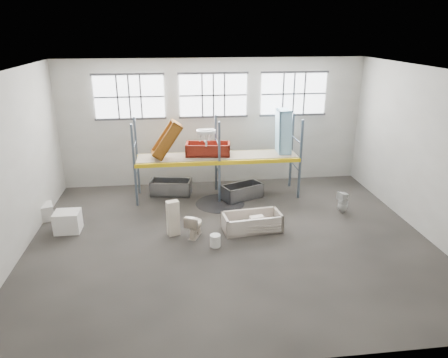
{
  "coord_description": "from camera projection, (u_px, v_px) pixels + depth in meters",
  "views": [
    {
      "loc": [
        -1.52,
        -11.01,
        6.08
      ],
      "look_at": [
        0.0,
        1.5,
        1.4
      ],
      "focal_mm": 32.86,
      "sensor_mm": 36.0,
      "label": 1
    }
  ],
  "objects": [
    {
      "name": "window_right",
      "position": [
        294.0,
        94.0,
        16.23
      ],
      "size": [
        2.6,
        0.04,
        1.6
      ],
      "primitive_type": "cube",
      "color": "white",
      "rests_on": "wall_back"
    },
    {
      "name": "window_mid",
      "position": [
        213.0,
        95.0,
        15.87
      ],
      "size": [
        2.6,
        0.04,
        1.6
      ],
      "primitive_type": "cube",
      "color": "white",
      "rests_on": "wall_back"
    },
    {
      "name": "sink_on_shelf",
      "position": [
        206.0,
        145.0,
        14.69
      ],
      "size": [
        0.77,
        0.63,
        0.62
      ],
      "primitive_type": "imported",
      "rotation": [
        0.0,
        0.0,
        0.14
      ],
      "color": "silver",
      "rests_on": "rust_tub_flat"
    },
    {
      "name": "rack_upright_lb",
      "position": [
        137.0,
        156.0,
        15.48
      ],
      "size": [
        0.08,
        0.08,
        3.0
      ],
      "primitive_type": "cube",
      "color": "slate",
      "rests_on": "floor"
    },
    {
      "name": "window_left",
      "position": [
        129.0,
        97.0,
        15.51
      ],
      "size": [
        2.6,
        0.04,
        1.6
      ],
      "primitive_type": "cube",
      "color": "white",
      "rests_on": "wall_back"
    },
    {
      "name": "carton_far",
      "position": [
        43.0,
        212.0,
        13.73
      ],
      "size": [
        0.79,
        0.79,
        0.52
      ],
      "primitive_type": "cube",
      "rotation": [
        0.0,
        0.0,
        0.34
      ],
      "color": "silver",
      "rests_on": "floor"
    },
    {
      "name": "rack_upright_rb",
      "position": [
        291.0,
        151.0,
        16.16
      ],
      "size": [
        0.08,
        0.08,
        3.0
      ],
      "primitive_type": "cube",
      "color": "slate",
      "rests_on": "floor"
    },
    {
      "name": "toilet_beige",
      "position": [
        195.0,
        225.0,
        12.57
      ],
      "size": [
        0.69,
        0.86,
        0.77
      ],
      "primitive_type": "imported",
      "rotation": [
        0.0,
        0.0,
        2.72
      ],
      "color": "#F3E1CB",
      "rests_on": "floor"
    },
    {
      "name": "carton_near",
      "position": [
        68.0,
        221.0,
        12.9
      ],
      "size": [
        0.78,
        0.67,
        0.66
      ],
      "primitive_type": "cube",
      "rotation": [
        0.0,
        0.0,
        -0.0
      ],
      "color": "white",
      "rests_on": "floor"
    },
    {
      "name": "wall_right",
      "position": [
        429.0,
        154.0,
        12.34
      ],
      "size": [
        0.1,
        10.0,
        5.0
      ],
      "primitive_type": "cube",
      "color": "#9C9A91",
      "rests_on": "ground"
    },
    {
      "name": "rack_upright_ra",
      "position": [
        300.0,
        160.0,
        15.04
      ],
      "size": [
        0.08,
        0.08,
        3.0
      ],
      "primitive_type": "cube",
      "color": "slate",
      "rests_on": "floor"
    },
    {
      "name": "ceiling",
      "position": [
        231.0,
        69.0,
        10.77
      ],
      "size": [
        12.0,
        10.0,
        0.1
      ],
      "primitive_type": "cube",
      "color": "silver",
      "rests_on": "ground"
    },
    {
      "name": "rack_upright_la",
      "position": [
        134.0,
        166.0,
        14.37
      ],
      "size": [
        0.08,
        0.08,
        3.0
      ],
      "primitive_type": "cube",
      "color": "slate",
      "rests_on": "floor"
    },
    {
      "name": "rust_tub_tilted",
      "position": [
        167.0,
        140.0,
        14.67
      ],
      "size": [
        1.22,
        0.79,
        1.41
      ],
      "primitive_type": null,
      "rotation": [
        0.0,
        -0.96,
        0.1
      ],
      "color": "#9C6114",
      "rests_on": "shelf_deck"
    },
    {
      "name": "wall_back",
      "position": [
        213.0,
        123.0,
        16.36
      ],
      "size": [
        12.0,
        0.1,
        5.0
      ],
      "primitive_type": "cube",
      "color": "#AAA89E",
      "rests_on": "ground"
    },
    {
      "name": "wall_left",
      "position": [
        7.0,
        169.0,
        10.98
      ],
      "size": [
        0.1,
        10.0,
        5.0
      ],
      "primitive_type": "cube",
      "color": "#B7B4AA",
      "rests_on": "ground"
    },
    {
      "name": "floor",
      "position": [
        230.0,
        240.0,
        12.55
      ],
      "size": [
        12.0,
        10.0,
        0.1
      ],
      "primitive_type": "cube",
      "color": "#4C4741",
      "rests_on": "ground"
    },
    {
      "name": "steel_tub_left",
      "position": [
        171.0,
        187.0,
        15.8
      ],
      "size": [
        1.65,
        0.98,
        0.57
      ],
      "primitive_type": null,
      "rotation": [
        0.0,
        0.0,
        -0.18
      ],
      "color": "#9EA1A5",
      "rests_on": "floor"
    },
    {
      "name": "rack_beam_front",
      "position": [
        219.0,
        163.0,
        14.71
      ],
      "size": [
        6.0,
        0.1,
        0.14
      ],
      "primitive_type": "cube",
      "color": "yellow",
      "rests_on": "floor"
    },
    {
      "name": "shelf_deck",
      "position": [
        218.0,
        156.0,
        15.24
      ],
      "size": [
        5.9,
        1.1,
        0.03
      ],
      "primitive_type": "cube",
      "color": "gray",
      "rests_on": "floor"
    },
    {
      "name": "cistern_spare",
      "position": [
        256.0,
        222.0,
        12.95
      ],
      "size": [
        0.48,
        0.29,
        0.42
      ],
      "primitive_type": "cube",
      "rotation": [
        0.0,
        0.0,
        0.19
      ],
      "color": "#F4E3CF",
      "rests_on": "bathtub_beige"
    },
    {
      "name": "bathtub_beige",
      "position": [
        252.0,
        222.0,
        13.02
      ],
      "size": [
        1.92,
        1.05,
        0.54
      ],
      "primitive_type": null,
      "rotation": [
        0.0,
        0.0,
        0.1
      ],
      "color": "beige",
      "rests_on": "floor"
    },
    {
      "name": "sink_in_tub",
      "position": [
        249.0,
        226.0,
        12.97
      ],
      "size": [
        0.57,
        0.57,
        0.16
      ],
      "primitive_type": "imported",
      "rotation": [
        0.0,
        0.0,
        0.21
      ],
      "color": "silver",
      "rests_on": "bathtub_beige"
    },
    {
      "name": "rack_beam_back",
      "position": [
        216.0,
        153.0,
        15.82
      ],
      "size": [
        6.0,
        0.1,
        0.14
      ],
      "primitive_type": "cube",
      "color": "yellow",
      "rests_on": "floor"
    },
    {
      "name": "rust_tub_flat",
      "position": [
        208.0,
        149.0,
        15.24
      ],
      "size": [
        1.71,
        0.96,
        0.46
      ],
      "primitive_type": null,
      "rotation": [
        0.0,
        0.0,
        -0.12
      ],
      "color": "maroon",
      "rests_on": "shelf_deck"
    },
    {
      "name": "toilet_white",
      "position": [
        343.0,
        202.0,
        14.21
      ],
      "size": [
        0.45,
        0.44,
        0.76
      ],
      "primitive_type": "imported",
      "rotation": [
        0.0,
        0.0,
        -1.23
      ],
      "color": "silver",
      "rests_on": "floor"
    },
    {
      "name": "wet_patch",
      "position": [
        220.0,
        203.0,
        15.04
      ],
      "size": [
        1.8,
        1.8,
        0.0
      ],
      "primitive_type": "cylinder",
      "color": "black",
      "rests_on": "floor"
    },
    {
      "name": "rack_upright_ma",
      "position": [
        219.0,
        163.0,
        14.71
      ],
      "size": [
        0.08,
        0.08,
        3.0
      ],
      "primitive_type": "cube",
      "color": "slate",
      "rests_on": "floor"
    },
    {
      "name": "bucket",
      "position": [
        215.0,
        241.0,
        12.05
      ],
      "size": [
        0.38,
        0.38,
        0.37
      ],
      "primitive_type": "cylinder",
      "rotation": [
        0.0,
        0.0,
        -0.24
      ],
      "color": "white",
      "rests_on": "floor"
    },
    {
      "name": "wall_front",
      "position": [
        270.0,
        251.0,
        6.96
      ],
      "size": [
        12.0,
        0.1,
        5.0
      ],
      "primitive_type": "cube",
      "color": "beige",
      "rests_on": "ground"
    },
    {
      "name": "rack_upright_mb",
      "position": [
        216.0,
        153.0,
        15.82
      ],
      "size": [
        0.08,
        0.08,
        3.0
      ],
      "primitive_type": "cube",
      "color": "slate",
      "rests_on": "floor"
    },
    {
      "name": "steel_tub_right",
      "position": [
        242.0,
        191.0,
        15.42
      ],
      "size": [
        1.64,
        1.23,
        0.54
      ],
      "primitive_type": null,
      "rotation": [
        0.0,
        0.0,
        0.41
      ],
      "color": "#96989E",
      "rests_on": "floor"
    },
    {
      "name": "blue_tub_upright",
      "position": [
        283.0,
        132.0,
        15.37
      ],
      "size": [
        0.56,
        0.8,
        1.69
      ],
      "primitive_type": null,
      "rotation": [
        0.0,
        1.54,
        -0.04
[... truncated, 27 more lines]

